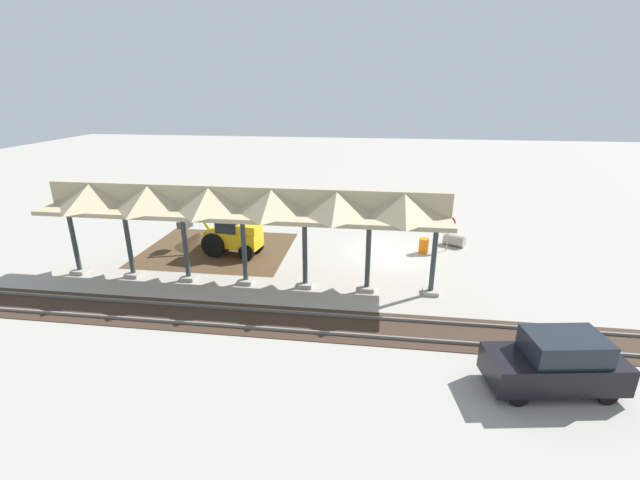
# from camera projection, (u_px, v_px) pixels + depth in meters

# --- Properties ---
(ground_plane) EXTENTS (120.00, 120.00, 0.00)m
(ground_plane) POSITION_uv_depth(u_px,v_px,m) (388.00, 254.00, 25.15)
(ground_plane) COLOR #9E998E
(dirt_work_zone) EXTENTS (8.58, 7.00, 0.01)m
(dirt_work_zone) POSITION_uv_depth(u_px,v_px,m) (217.00, 249.00, 25.81)
(dirt_work_zone) COLOR #4C3823
(dirt_work_zone) RESTS_ON ground
(platform_canopy) EXTENTS (19.27, 3.20, 4.90)m
(platform_canopy) POSITION_uv_depth(u_px,v_px,m) (241.00, 202.00, 20.02)
(platform_canopy) COLOR #9E998E
(platform_canopy) RESTS_ON ground
(rail_tracks) EXTENTS (60.00, 2.58, 0.15)m
(rail_tracks) POSITION_uv_depth(u_px,v_px,m) (392.00, 329.00, 17.27)
(rail_tracks) COLOR slate
(rail_tracks) RESTS_ON ground
(stop_sign) EXTENTS (0.76, 0.06, 2.12)m
(stop_sign) POSITION_uv_depth(u_px,v_px,m) (449.00, 226.00, 25.12)
(stop_sign) COLOR gray
(stop_sign) RESTS_ON ground
(backhoe) EXTENTS (5.21, 2.17, 2.82)m
(backhoe) POSITION_uv_depth(u_px,v_px,m) (231.00, 233.00, 24.72)
(backhoe) COLOR #EAB214
(backhoe) RESTS_ON ground
(dirt_mound) EXTENTS (6.17, 6.17, 1.66)m
(dirt_mound) POSITION_uv_depth(u_px,v_px,m) (201.00, 245.00, 26.51)
(dirt_mound) COLOR #4C3823
(dirt_mound) RESTS_ON ground
(concrete_pipe) EXTENTS (1.43, 1.22, 0.72)m
(concrete_pipe) POSITION_uv_depth(u_px,v_px,m) (454.00, 240.00, 26.29)
(concrete_pipe) COLOR #9E9384
(concrete_pipe) RESTS_ON ground
(distant_parked_car) EXTENTS (4.42, 2.39, 1.98)m
(distant_parked_car) POSITION_uv_depth(u_px,v_px,m) (556.00, 363.00, 13.60)
(distant_parked_car) COLOR black
(distant_parked_car) RESTS_ON ground
(traffic_barrel) EXTENTS (0.56, 0.56, 0.90)m
(traffic_barrel) POSITION_uv_depth(u_px,v_px,m) (424.00, 246.00, 25.13)
(traffic_barrel) COLOR orange
(traffic_barrel) RESTS_ON ground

